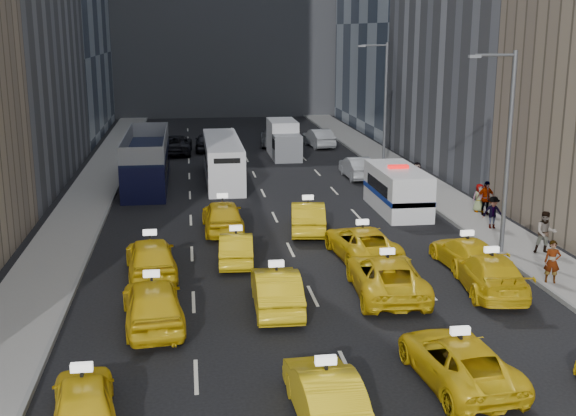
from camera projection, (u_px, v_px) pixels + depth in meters
name	position (u px, v px, depth m)	size (l,w,h in m)	color
ground	(363.00, 400.00, 19.70)	(160.00, 160.00, 0.00)	black
sidewalk_west	(87.00, 201.00, 42.31)	(3.00, 90.00, 0.15)	gray
sidewalk_east	(431.00, 190.00, 45.13)	(3.00, 90.00, 0.15)	gray
curb_west	(112.00, 200.00, 42.50)	(0.15, 90.00, 0.18)	slate
curb_east	(409.00, 191.00, 44.93)	(0.15, 90.00, 0.18)	slate
streetlight_near	(506.00, 146.00, 31.29)	(2.15, 0.22, 9.00)	#595B60
streetlight_far	(384.00, 102.00, 50.52)	(2.15, 0.22, 9.00)	#595B60
taxi_4	(84.00, 399.00, 18.42)	(1.56, 3.88, 1.32)	yellow
taxi_5	(325.00, 394.00, 18.58)	(1.51, 4.34, 1.43)	yellow
taxi_6	(458.00, 360.00, 20.55)	(2.26, 4.89, 1.36)	yellow
taxi_8	(153.00, 303.00, 24.45)	(1.95, 4.85, 1.65)	yellow
taxi_9	(276.00, 289.00, 25.91)	(1.60, 4.59, 1.51)	yellow
taxi_10	(387.00, 276.00, 27.34)	(2.51, 5.45, 1.51)	yellow
taxi_11	(490.00, 273.00, 27.66)	(2.08, 5.11, 1.48)	yellow
taxi_12	(151.00, 257.00, 29.41)	(1.94, 4.83, 1.64)	yellow
taxi_13	(236.00, 248.00, 31.17)	(1.42, 4.06, 1.34)	yellow
taxi_14	(362.00, 242.00, 31.79)	(2.37, 5.15, 1.43)	yellow
taxi_15	(466.00, 253.00, 30.44)	(1.86, 4.57, 1.33)	yellow
taxi_16	(223.00, 216.00, 35.93)	(1.93, 4.79, 1.63)	yellow
taxi_17	(308.00, 217.00, 35.96)	(1.63, 4.68, 1.54)	yellow
nypd_van	(397.00, 190.00, 39.96)	(3.12, 6.33, 2.61)	white
double_decker	(147.00, 160.00, 46.68)	(3.60, 11.62, 3.33)	black
city_bus	(223.00, 160.00, 48.03)	(2.94, 10.95, 2.80)	white
box_truck	(284.00, 139.00, 57.21)	(2.93, 6.41, 2.83)	white
misc_car_0	(357.00, 167.00, 49.06)	(1.56, 4.48, 1.48)	#A4A7AC
misc_car_1	(176.00, 144.00, 58.67)	(2.55, 5.52, 1.53)	black
misc_car_2	(273.00, 137.00, 62.87)	(2.14, 5.26, 1.53)	slate
misc_car_3	(206.00, 142.00, 60.08)	(1.75, 4.36, 1.49)	black
misc_car_4	(319.00, 138.00, 62.08)	(1.67, 4.80, 1.58)	#96999D
pedestrian_0	(552.00, 262.00, 28.24)	(0.62, 0.41, 1.70)	gray
pedestrian_1	(546.00, 233.00, 31.90)	(0.93, 0.51, 1.92)	gray
pedestrian_2	(493.00, 212.00, 36.02)	(1.05, 0.44, 1.63)	gray
pedestrian_3	(486.00, 198.00, 38.57)	(1.09, 0.50, 1.86)	gray
pedestrian_4	(479.00, 198.00, 39.34)	(0.76, 0.41, 1.55)	gray
pedestrian_5	(417.00, 176.00, 44.82)	(1.59, 0.46, 1.71)	gray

